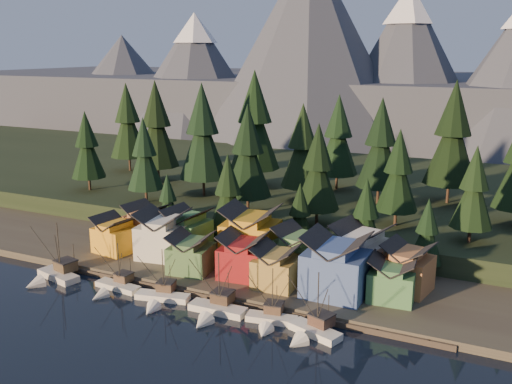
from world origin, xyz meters
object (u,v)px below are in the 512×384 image
at_px(boat_0, 53,268).
at_px(house_back_1, 187,229).
at_px(boat_1, 114,282).
at_px(boat_2, 160,292).
at_px(house_back_0, 147,223).
at_px(house_front_0, 115,233).
at_px(boat_3, 214,303).
at_px(boat_4, 270,313).
at_px(house_front_1, 163,233).
at_px(boat_5, 311,323).

height_order(boat_0, house_back_1, boat_0).
relative_size(boat_1, boat_2, 0.94).
bearing_deg(house_back_0, house_back_1, 6.20).
distance_m(boat_0, house_front_0, 15.85).
relative_size(boat_3, boat_4, 1.15).
distance_m(boat_4, house_front_0, 45.07).
bearing_deg(boat_4, house_back_0, 143.06).
xyz_separation_m(boat_1, boat_4, (31.98, 0.25, 0.16)).
height_order(house_front_1, house_back_1, house_front_1).
distance_m(boat_0, boat_1, 14.06).
bearing_deg(house_back_0, boat_5, -15.87).
distance_m(boat_0, boat_3, 36.03).
bearing_deg(house_back_1, boat_3, -42.62).
xyz_separation_m(boat_1, house_back_1, (3.23, 21.10, 4.66)).
bearing_deg(house_front_0, boat_0, -93.64).
relative_size(boat_5, house_back_0, 1.23).
distance_m(boat_1, house_front_0, 18.18).
bearing_deg(boat_1, house_front_0, 131.93).
xyz_separation_m(boat_0, boat_3, (36.03, 0.30, -0.29)).
height_order(boat_0, boat_3, boat_0).
bearing_deg(boat_4, boat_0, 173.00).
relative_size(boat_1, boat_5, 0.89).
distance_m(boat_3, boat_5, 17.58).
height_order(boat_2, house_front_1, house_front_1).
xyz_separation_m(boat_3, house_front_0, (-32.75, 14.88, 3.45)).
relative_size(boat_4, house_front_1, 0.94).
distance_m(boat_0, house_back_1, 28.32).
bearing_deg(house_back_0, house_front_1, -24.99).
bearing_deg(house_back_0, boat_2, -40.38).
height_order(boat_5, house_front_1, house_front_1).
xyz_separation_m(boat_0, house_back_1, (17.23, 22.13, 3.95)).
relative_size(boat_2, boat_5, 0.95).
distance_m(boat_0, house_back_0, 23.89).
bearing_deg(boat_2, boat_0, 170.09).
xyz_separation_m(boat_4, house_front_0, (-42.71, 13.91, 3.71)).
distance_m(boat_1, house_back_1, 21.85).
bearing_deg(boat_2, house_back_1, 97.59).
relative_size(boat_5, house_front_1, 1.06).
height_order(boat_3, boat_5, boat_3).
relative_size(boat_0, boat_1, 1.22).
relative_size(boat_1, house_front_1, 0.95).
bearing_deg(house_back_0, house_front_0, -100.62).
height_order(boat_1, house_back_0, house_back_0).
height_order(boat_1, house_front_1, house_front_1).
bearing_deg(boat_3, house_back_1, 130.27).
height_order(house_back_0, house_back_1, house_back_1).
xyz_separation_m(boat_3, house_back_1, (-18.79, 21.82, 4.24)).
height_order(boat_2, boat_3, boat_3).
bearing_deg(boat_3, boat_0, -179.99).
relative_size(boat_4, boat_5, 0.88).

